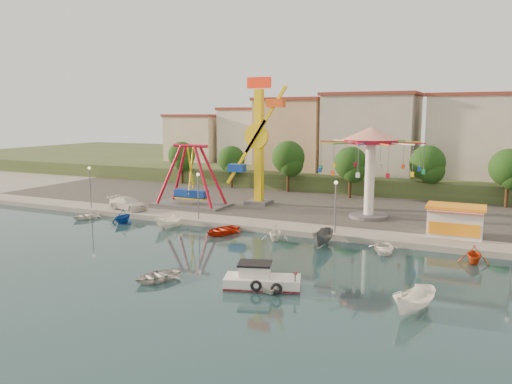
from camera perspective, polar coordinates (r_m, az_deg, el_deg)
The scene contains 35 objects.
ground at distance 42.74m, azimuth -6.49°, elevation -8.06°, with size 200.00×200.00×0.00m, color #132E34.
quay_deck at distance 99.89m, azimuth 12.38°, elevation 1.72°, with size 200.00×100.00×0.60m, color #9E998E.
asphalt_pad at distance 69.28m, azimuth 6.54°, elevation -0.99°, with size 90.00×28.00×0.01m, color #4C4944.
hill_terrace at distance 104.61m, azimuth 13.01°, elevation 2.67°, with size 200.00×60.00×3.00m, color #384C26.
pirate_ship_ride at distance 65.09m, azimuth -7.44°, elevation 1.73°, with size 10.00×5.00×8.00m.
kamikaze_tower at distance 64.85m, azimuth 0.49°, elevation 5.45°, with size 5.86×3.10×16.50m.
wave_swinger at distance 57.97m, azimuth 12.97°, elevation 4.49°, with size 11.60×11.60×10.40m.
booth_left at distance 52.35m, azimuth 21.82°, elevation -3.06°, with size 5.40×3.78×3.08m.
lamp_post_0 at distance 66.64m, azimuth -18.41°, elevation 0.39°, with size 0.14×0.14×5.00m, color #59595E.
lamp_post_1 at distance 56.93m, azimuth -6.60°, elevation -0.59°, with size 0.14×0.14×5.00m, color #59595E.
lamp_post_2 at distance 50.53m, azimuth 9.07°, elevation -1.85°, with size 0.14×0.14×5.00m, color #59595E.
tree_0 at distance 86.34m, azimuth -8.50°, elevation 4.18°, with size 4.60×4.60×7.19m.
tree_1 at distance 80.65m, azimuth -2.83°, elevation 3.74°, with size 4.35×4.35×6.80m.
tree_2 at distance 76.04m, azimuth 3.71°, elevation 3.97°, with size 5.02×5.02×7.85m.
tree_3 at distance 71.66m, azimuth 10.76°, elevation 3.24°, with size 4.68×4.68×7.32m.
tree_4 at distance 72.84m, azimuth 19.01°, elevation 3.15°, with size 4.86×4.86×7.60m.
tree_5 at distance 70.69m, azimuth 26.93°, elevation 2.48°, with size 4.83×4.83×7.54m.
building_0 at distance 97.78m, azimuth -9.22°, elevation 6.74°, with size 9.26×9.53×11.87m, color beige.
building_1 at distance 96.36m, azimuth -1.44°, elevation 5.85°, with size 12.33×9.01×8.63m, color silver.
building_2 at distance 91.77m, azimuth 6.14°, elevation 6.47°, with size 11.95×9.28×11.23m, color tan.
building_3 at distance 85.23m, azimuth 14.27°, elevation 5.38°, with size 12.59×10.50×9.20m, color beige.
building_4 at distance 87.16m, azimuth 23.45°, elevation 5.00°, with size 10.75×9.23×9.24m, color beige.
cabin_motorboat at distance 36.63m, azimuth 0.54°, elevation -10.08°, with size 5.84×3.69×1.92m.
rowboat_a at distance 36.46m, azimuth 1.55°, elevation -10.38°, with size 2.68×3.76×0.78m, color white.
rowboat_b at distance 38.79m, azimuth -11.30°, elevation -9.36°, with size 2.65×3.72×0.77m, color silver.
skiff at distance 33.60m, azimuth 17.66°, elevation -11.80°, with size 1.54×4.09×1.58m, color white.
van at distance 64.34m, azimuth -14.46°, elevation -1.26°, with size 2.22×5.46×1.59m, color white.
moored_boat_0 at distance 63.34m, azimuth -18.85°, elevation -2.56°, with size 2.56×3.59×0.74m, color silver.
moored_boat_1 at distance 59.59m, azimuth -14.99°, elevation -2.67°, with size 2.59×3.00×1.58m, color #1347A8.
moored_boat_2 at distance 55.79m, azimuth -9.96°, elevation -3.38°, with size 1.35×3.60×1.39m, color white.
moored_boat_3 at distance 52.39m, azimuth -3.95°, elevation -4.36°, with size 3.00×4.20×0.87m, color red.
moored_boat_4 at distance 49.71m, azimuth 2.24°, elevation -4.62°, with size 2.66×3.08×1.62m, color white.
moored_boat_5 at distance 48.08m, azimuth 7.69°, elevation -5.20°, with size 1.52×4.05×1.56m, color #545559.
moored_boat_6 at distance 46.88m, azimuth 14.36°, elevation -6.26°, with size 2.70×3.78×0.78m, color white.
moored_boat_7 at distance 46.09m, azimuth 23.64°, elevation -6.53°, with size 2.49×2.89×1.52m, color #CC4012.
Camera 1 is at (21.50, -34.79, 12.43)m, focal length 35.00 mm.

